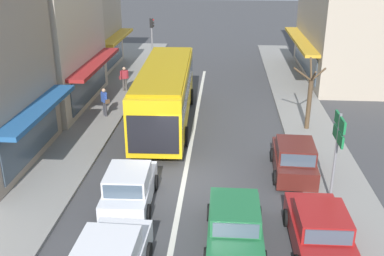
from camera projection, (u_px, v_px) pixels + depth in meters
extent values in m
plane|color=#3F3F42|center=(184.00, 180.00, 18.85)|extent=(140.00, 140.00, 0.00)
cube|color=silver|center=(191.00, 142.00, 22.55)|extent=(0.20, 28.00, 0.01)
cube|color=gray|center=(72.00, 123.00, 24.84)|extent=(5.20, 44.00, 0.14)
cube|color=gray|center=(310.00, 130.00, 23.95)|extent=(2.80, 44.00, 0.12)
cube|color=#23568E|center=(38.00, 109.00, 19.13)|extent=(1.10, 6.62, 0.20)
cube|color=#425160|center=(32.00, 137.00, 19.64)|extent=(0.06, 5.76, 1.80)
cube|color=beige|center=(26.00, 42.00, 26.51)|extent=(7.21, 8.61, 7.83)
cube|color=maroon|center=(95.00, 63.00, 26.69)|extent=(1.10, 7.92, 0.20)
cube|color=#425160|center=(90.00, 84.00, 27.20)|extent=(0.06, 6.89, 1.80)
cube|color=#B2A38E|center=(72.00, 27.00, 34.45)|extent=(6.03, 7.56, 6.86)
cube|color=gold|center=(117.00, 37.00, 34.49)|extent=(1.10, 6.96, 0.20)
cube|color=#425160|center=(113.00, 54.00, 35.00)|extent=(0.06, 6.05, 1.80)
cube|color=#B2A38E|center=(365.00, 12.00, 32.14)|extent=(7.76, 11.69, 9.64)
cube|color=gold|center=(301.00, 40.00, 33.23)|extent=(1.10, 10.75, 0.20)
cube|color=#425160|center=(305.00, 58.00, 33.68)|extent=(0.06, 9.35, 1.80)
cube|color=yellow|center=(165.00, 93.00, 24.37)|extent=(2.83, 10.87, 2.70)
cube|color=#425160|center=(165.00, 86.00, 24.22)|extent=(2.86, 10.44, 0.90)
cube|color=black|center=(153.00, 135.00, 19.41)|extent=(2.25, 0.13, 1.76)
cube|color=#AF890F|center=(165.00, 68.00, 23.84)|extent=(2.68, 10.00, 0.12)
cylinder|color=black|center=(151.00, 96.00, 28.00)|extent=(0.29, 0.97, 0.96)
cylinder|color=black|center=(191.00, 97.00, 27.90)|extent=(0.29, 0.97, 0.96)
cylinder|color=black|center=(135.00, 135.00, 22.15)|extent=(0.29, 0.97, 0.96)
cylinder|color=black|center=(185.00, 136.00, 22.05)|extent=(0.29, 0.97, 0.96)
cube|color=#1E6638|center=(235.00, 229.00, 14.71)|extent=(1.73, 4.20, 0.72)
cube|color=#1E6638|center=(235.00, 214.00, 14.37)|extent=(1.56, 1.80, 0.60)
cube|color=#425160|center=(235.00, 199.00, 15.22)|extent=(1.44, 0.06, 0.51)
cube|color=#425160|center=(236.00, 231.00, 13.52)|extent=(1.40, 0.06, 0.48)
cylinder|color=black|center=(210.00, 212.00, 16.01)|extent=(0.18, 0.62, 0.62)
cylinder|color=black|center=(258.00, 214.00, 15.89)|extent=(0.18, 0.62, 0.62)
cube|color=#425160|center=(115.00, 233.00, 13.29)|extent=(1.51, 0.10, 0.58)
cylinder|color=black|center=(93.00, 249.00, 14.07)|extent=(0.20, 0.62, 0.62)
cylinder|color=black|center=(148.00, 252.00, 13.91)|extent=(0.20, 0.62, 0.62)
cube|color=silver|center=(130.00, 191.00, 16.99)|extent=(1.74, 3.74, 0.76)
cube|color=silver|center=(128.00, 179.00, 16.45)|extent=(1.57, 1.94, 0.64)
cube|color=#425160|center=(132.00, 167.00, 17.35)|extent=(1.40, 0.10, 0.54)
cube|color=#425160|center=(123.00, 192.00, 15.55)|extent=(1.37, 0.10, 0.51)
cylinder|color=black|center=(115.00, 181.00, 18.13)|extent=(0.20, 0.62, 0.62)
cylinder|color=black|center=(155.00, 182.00, 18.06)|extent=(0.20, 0.62, 0.62)
cylinder|color=black|center=(102.00, 211.00, 16.08)|extent=(0.20, 0.62, 0.62)
cylinder|color=black|center=(148.00, 213.00, 16.01)|extent=(0.20, 0.62, 0.62)
cube|color=maroon|center=(319.00, 236.00, 14.39)|extent=(1.77, 4.22, 0.72)
cube|color=maroon|center=(322.00, 220.00, 14.05)|extent=(1.58, 1.82, 0.60)
cube|color=#425160|center=(317.00, 204.00, 14.91)|extent=(1.44, 0.08, 0.51)
cube|color=#425160|center=(329.00, 237.00, 13.20)|extent=(1.40, 0.08, 0.48)
cylinder|color=black|center=(287.00, 218.00, 15.68)|extent=(0.19, 0.62, 0.62)
cylinder|color=black|center=(337.00, 220.00, 15.58)|extent=(0.19, 0.62, 0.62)
cube|color=#561E19|center=(293.00, 162.00, 19.28)|extent=(1.77, 3.76, 0.76)
cube|color=#561E19|center=(296.00, 150.00, 18.74)|extent=(1.59, 1.95, 0.64)
cube|color=#425160|center=(293.00, 141.00, 19.64)|extent=(1.40, 0.11, 0.54)
cube|color=#425160|center=(298.00, 161.00, 17.85)|extent=(1.37, 0.11, 0.51)
cylinder|color=black|center=(272.00, 155.00, 20.47)|extent=(0.20, 0.63, 0.62)
cylinder|color=black|center=(309.00, 156.00, 20.30)|extent=(0.20, 0.63, 0.62)
cylinder|color=black|center=(275.00, 178.00, 18.42)|extent=(0.20, 0.63, 0.62)
cylinder|color=black|center=(316.00, 180.00, 18.25)|extent=(0.20, 0.63, 0.62)
cylinder|color=gray|center=(152.00, 46.00, 34.24)|extent=(0.12, 0.12, 4.20)
cube|color=black|center=(151.00, 23.00, 33.59)|extent=(0.24, 0.24, 0.68)
sphere|color=red|center=(153.00, 20.00, 33.49)|extent=(0.13, 0.13, 0.13)
sphere|color=black|center=(153.00, 23.00, 33.58)|extent=(0.13, 0.13, 0.13)
sphere|color=black|center=(153.00, 26.00, 33.66)|extent=(0.13, 0.13, 0.13)
cylinder|color=gray|center=(335.00, 159.00, 16.63)|extent=(0.10, 0.10, 3.60)
cube|color=#19753D|center=(340.00, 122.00, 16.05)|extent=(0.08, 1.40, 0.44)
cube|color=white|center=(341.00, 122.00, 16.05)|extent=(0.01, 1.10, 0.10)
cube|color=#19753D|center=(338.00, 136.00, 16.26)|extent=(0.08, 1.40, 0.44)
cube|color=white|center=(340.00, 136.00, 16.25)|extent=(0.01, 1.10, 0.10)
cylinder|color=brown|center=(309.00, 106.00, 23.53)|extent=(0.24, 0.24, 2.75)
cylinder|color=brown|center=(311.00, 69.00, 23.17)|extent=(0.10, 0.83, 1.09)
cylinder|color=brown|center=(319.00, 74.00, 22.86)|extent=(0.73, 0.10, 0.75)
cylinder|color=brown|center=(314.00, 76.00, 22.48)|extent=(0.10, 0.93, 0.76)
cylinder|color=brown|center=(303.00, 74.00, 22.92)|extent=(1.00, 0.10, 0.75)
cylinder|color=#333338|center=(104.00, 108.00, 25.60)|extent=(0.14, 0.14, 0.84)
cylinder|color=#333338|center=(106.00, 109.00, 25.48)|extent=(0.14, 0.14, 0.84)
cube|color=#3351A8|center=(104.00, 97.00, 25.28)|extent=(0.41, 0.41, 0.56)
sphere|color=tan|center=(104.00, 90.00, 25.13)|extent=(0.22, 0.22, 0.22)
cylinder|color=#3351A8|center=(102.00, 96.00, 25.45)|extent=(0.09, 0.09, 0.54)
cylinder|color=#3351A8|center=(106.00, 98.00, 25.11)|extent=(0.09, 0.09, 0.54)
cube|color=brown|center=(107.00, 101.00, 25.14)|extent=(0.24, 0.24, 0.22)
cylinder|color=#4C4742|center=(126.00, 84.00, 30.08)|extent=(0.14, 0.14, 0.84)
cylinder|color=#4C4742|center=(124.00, 85.00, 30.01)|extent=(0.14, 0.14, 0.84)
cube|color=#A82D38|center=(124.00, 74.00, 29.79)|extent=(0.42, 0.37, 0.56)
sphere|color=tan|center=(124.00, 69.00, 29.64)|extent=(0.22, 0.22, 0.22)
cylinder|color=#A82D38|center=(128.00, 74.00, 29.88)|extent=(0.09, 0.09, 0.54)
cylinder|color=#A82D38|center=(121.00, 75.00, 29.70)|extent=(0.09, 0.09, 0.54)
cube|color=maroon|center=(120.00, 78.00, 29.72)|extent=(0.20, 0.26, 0.22)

